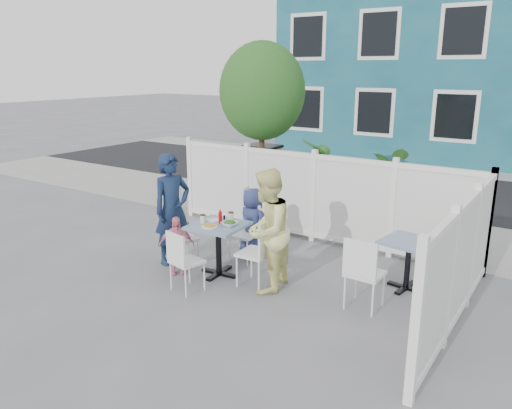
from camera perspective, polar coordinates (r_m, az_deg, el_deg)
The scene contains 30 objects.
ground at distance 7.38m, azimuth -3.03°, elevation -9.15°, with size 80.00×80.00×0.00m, color slate.
near_sidewalk at distance 10.47m, azimuth 9.50°, elevation -1.81°, with size 24.00×2.60×0.01m, color gray.
street at distance 13.83m, azimuth 15.89°, elevation 2.01°, with size 24.00×5.00×0.01m, color black.
far_sidewalk at distance 16.75m, azimuth 19.25°, elevation 4.01°, with size 24.00×1.60×0.01m, color gray.
building at distance 19.88m, azimuth 21.23°, elevation 14.23°, with size 11.00×6.00×6.00m.
fence_back at distance 9.00m, azimuth 6.59°, elevation 0.62°, with size 5.86×0.08×1.60m.
fence_right at distance 6.47m, azimuth 22.34°, elevation -6.47°, with size 0.08×3.66×1.60m.
tree at distance 10.35m, azimuth 0.68°, elevation 12.78°, with size 1.80×1.62×3.59m.
utility_cabinet at distance 11.42m, azimuth 0.75°, elevation 3.25°, with size 0.71×0.51×1.32m, color gold.
potted_shrub_a at distance 9.68m, azimuth 7.33°, elevation 2.23°, with size 0.99×0.99×1.76m, color #204E18.
potted_shrub_b at distance 8.94m, azimuth 18.11°, elevation 0.16°, with size 1.50×1.30×1.66m, color #204E18.
main_table at distance 7.52m, azimuth -4.33°, elevation -3.58°, with size 0.82×0.82×0.81m.
spare_table at distance 7.35m, azimuth 17.06°, elevation -5.18°, with size 0.78×0.78×0.73m.
chair_left at distance 8.04m, azimuth -8.71°, elevation -3.17°, with size 0.50×0.51×0.91m.
chair_right at distance 7.11m, azimuth 0.49°, elevation -5.00°, with size 0.46×0.47×1.01m.
chair_back at distance 8.13m, azimuth -1.14°, elevation -2.73°, with size 0.43×0.42×0.92m.
chair_near at distance 7.04m, azimuth -8.42°, elevation -5.99°, with size 0.47×0.46×0.89m.
chair_spare at distance 6.57m, azimuth 12.12°, elevation -7.21°, with size 0.46×0.44×0.99m.
man at distance 8.01m, azimuth -9.55°, elevation -0.55°, with size 0.65×0.43×1.79m, color #142341.
woman at distance 6.93m, azimuth 1.23°, elevation -3.03°, with size 0.85×0.66×1.75m, color #F4F047.
boy at distance 8.18m, azimuth -0.43°, elevation -2.19°, with size 0.58×0.38×1.19m, color navy.
toddler at distance 7.69m, azimuth -9.07°, elevation -4.62°, with size 0.53×0.22×0.91m, color pink.
plate_main at distance 7.34m, azimuth -5.34°, elevation -2.52°, with size 0.23×0.23×0.01m, color white.
plate_side at distance 7.65m, azimuth -4.90°, elevation -1.77°, with size 0.20×0.20×0.01m, color white.
salad_bowl at distance 7.37m, azimuth -3.03°, elevation -2.23°, with size 0.24×0.24×0.06m, color white.
coffee_cup_a at distance 7.52m, azimuth -6.09°, elevation -1.67°, with size 0.08×0.08×0.12m, color beige.
coffee_cup_b at distance 7.60m, azimuth -2.88°, elevation -1.41°, with size 0.08×0.08×0.12m, color beige.
ketchup_bottle at distance 7.47m, azimuth -4.11°, elevation -1.50°, with size 0.06×0.06×0.18m, color #AC0609.
salt_shaker at distance 7.68m, azimuth -3.48°, elevation -1.44°, with size 0.03×0.03×0.07m, color white.
pepper_shaker at distance 7.67m, azimuth -3.66°, elevation -1.49°, with size 0.03×0.03×0.07m, color black.
Camera 1 is at (4.05, -5.36, 3.07)m, focal length 35.00 mm.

